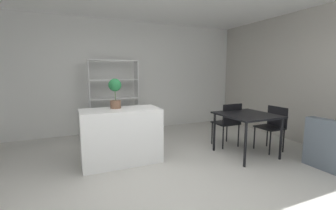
# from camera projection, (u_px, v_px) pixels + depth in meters

# --- Properties ---
(ground_plane) EXTENTS (9.19, 9.19, 0.00)m
(ground_plane) POSITION_uv_depth(u_px,v_px,m) (170.00, 179.00, 3.29)
(ground_plane) COLOR beige
(back_partition) EXTENTS (6.68, 0.06, 2.81)m
(back_partition) POSITION_uv_depth(u_px,v_px,m) (122.00, 77.00, 5.84)
(back_partition) COLOR silver
(back_partition) RESTS_ON ground_plane
(right_partition_gray) EXTENTS (0.06, 6.16, 2.81)m
(right_partition_gray) POSITION_uv_depth(u_px,v_px,m) (325.00, 79.00, 4.40)
(right_partition_gray) COLOR #B2ADA3
(right_partition_gray) RESTS_ON ground_plane
(kitchen_island) EXTENTS (1.30, 0.63, 0.92)m
(kitchen_island) POSITION_uv_depth(u_px,v_px,m) (121.00, 136.00, 3.84)
(kitchen_island) COLOR white
(kitchen_island) RESTS_ON ground_plane
(potted_plant_on_island) EXTENTS (0.22, 0.22, 0.50)m
(potted_plant_on_island) POSITION_uv_depth(u_px,v_px,m) (115.00, 91.00, 3.82)
(potted_plant_on_island) COLOR brown
(potted_plant_on_island) RESTS_ON kitchen_island
(open_bookshelf) EXTENTS (1.15, 0.36, 1.81)m
(open_bookshelf) POSITION_uv_depth(u_px,v_px,m) (114.00, 98.00, 5.46)
(open_bookshelf) COLOR white
(open_bookshelf) RESTS_ON ground_plane
(dining_table) EXTENTS (0.92, 0.97, 0.78)m
(dining_table) POSITION_uv_depth(u_px,v_px,m) (247.00, 118.00, 4.15)
(dining_table) COLOR black
(dining_table) RESTS_ON ground_plane
(dining_chair_window_side) EXTENTS (0.41, 0.45, 0.86)m
(dining_chair_window_side) POSITION_uv_depth(u_px,v_px,m) (273.00, 124.00, 4.44)
(dining_chair_window_side) COLOR black
(dining_chair_window_side) RESTS_ON ground_plane
(dining_chair_far) EXTENTS (0.46, 0.44, 0.90)m
(dining_chair_far) POSITION_uv_depth(u_px,v_px,m) (229.00, 120.00, 4.63)
(dining_chair_far) COLOR black
(dining_chair_far) RESTS_ON ground_plane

